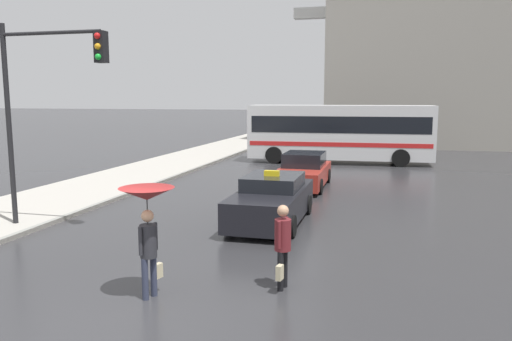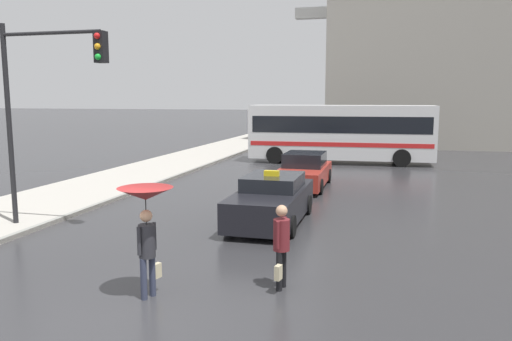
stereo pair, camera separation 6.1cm
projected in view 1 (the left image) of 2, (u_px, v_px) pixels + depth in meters
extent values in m
plane|color=#2D2D30|center=(109.00, 326.00, 8.07)|extent=(300.00, 300.00, 0.00)
cube|color=black|center=(272.00, 204.00, 14.71)|extent=(1.80, 4.54, 0.83)
cube|color=black|center=(273.00, 182.00, 14.84)|extent=(1.58, 2.04, 0.41)
cylinder|color=black|center=(291.00, 226.00, 13.19)|extent=(0.20, 0.60, 0.60)
cylinder|color=black|center=(230.00, 222.00, 13.62)|extent=(0.20, 0.60, 0.60)
cylinder|color=black|center=(307.00, 205.00, 15.89)|extent=(0.20, 0.60, 0.60)
cylinder|color=black|center=(256.00, 202.00, 16.32)|extent=(0.20, 0.60, 0.60)
cube|color=yellow|center=(272.00, 173.00, 14.58)|extent=(0.44, 0.16, 0.16)
cube|color=#A52D23|center=(303.00, 175.00, 20.67)|extent=(1.80, 4.46, 0.69)
cube|color=black|center=(304.00, 159.00, 20.79)|extent=(1.58, 2.01, 0.56)
cylinder|color=black|center=(320.00, 186.00, 19.16)|extent=(0.20, 0.60, 0.60)
cylinder|color=black|center=(276.00, 185.00, 19.58)|extent=(0.20, 0.60, 0.60)
cylinder|color=black|center=(328.00, 176.00, 21.81)|extent=(0.20, 0.60, 0.60)
cylinder|color=black|center=(289.00, 174.00, 22.23)|extent=(0.20, 0.60, 0.60)
cube|color=silver|center=(339.00, 132.00, 28.43)|extent=(10.36, 2.99, 3.01)
cube|color=black|center=(340.00, 124.00, 28.36)|extent=(9.85, 2.99, 0.92)
cube|color=red|center=(339.00, 143.00, 28.52)|extent=(10.05, 3.00, 0.24)
cylinder|color=black|center=(274.00, 155.00, 28.17)|extent=(0.97, 0.33, 0.96)
cylinder|color=black|center=(280.00, 151.00, 30.50)|extent=(0.97, 0.33, 0.96)
cylinder|color=black|center=(401.00, 158.00, 26.78)|extent=(0.97, 0.33, 0.96)
cylinder|color=black|center=(398.00, 153.00, 29.11)|extent=(0.97, 0.33, 0.96)
cylinder|color=#2D3347|center=(145.00, 279.00, 9.09)|extent=(0.15, 0.15, 0.77)
cylinder|color=#2D3347|center=(154.00, 276.00, 9.27)|extent=(0.15, 0.15, 0.77)
cylinder|color=#28282D|center=(148.00, 241.00, 9.08)|extent=(0.39, 0.39, 0.61)
sphere|color=tan|center=(147.00, 216.00, 9.01)|extent=(0.23, 0.23, 0.23)
cylinder|color=#28282D|center=(140.00, 241.00, 8.92)|extent=(0.09, 0.09, 0.52)
cylinder|color=#28282D|center=(156.00, 236.00, 9.24)|extent=(0.09, 0.09, 0.52)
cone|color=maroon|center=(147.00, 194.00, 8.96)|extent=(1.01, 1.01, 0.23)
cylinder|color=black|center=(147.00, 212.00, 9.00)|extent=(0.02, 0.02, 0.67)
cube|color=#BFB28C|center=(158.00, 271.00, 9.43)|extent=(0.15, 0.20, 0.28)
cylinder|color=black|center=(285.00, 268.00, 9.72)|extent=(0.14, 0.14, 0.77)
cylinder|color=black|center=(280.00, 271.00, 9.52)|extent=(0.14, 0.14, 0.77)
cylinder|color=maroon|center=(283.00, 235.00, 9.52)|extent=(0.37, 0.37, 0.61)
sphere|color=tan|center=(283.00, 211.00, 9.45)|extent=(0.22, 0.22, 0.22)
cylinder|color=maroon|center=(286.00, 230.00, 9.69)|extent=(0.08, 0.08, 0.52)
cylinder|color=maroon|center=(279.00, 235.00, 9.33)|extent=(0.08, 0.08, 0.52)
cube|color=#BFB28C|center=(280.00, 273.00, 9.34)|extent=(0.13, 0.19, 0.28)
cylinder|color=black|center=(9.00, 128.00, 13.83)|extent=(0.14, 0.14, 5.66)
cylinder|color=black|center=(50.00, 33.00, 13.10)|extent=(2.97, 0.10, 0.10)
cube|color=black|center=(101.00, 47.00, 12.79)|extent=(0.28, 0.28, 0.80)
sphere|color=red|center=(97.00, 36.00, 12.60)|extent=(0.16, 0.16, 0.16)
sphere|color=orange|center=(98.00, 46.00, 12.64)|extent=(0.16, 0.16, 0.16)
sphere|color=green|center=(98.00, 57.00, 12.68)|extent=(0.16, 0.16, 0.16)
cube|color=white|center=(332.00, 52.00, 43.33)|extent=(0.90, 0.90, 15.26)
cube|color=white|center=(333.00, 12.00, 42.84)|extent=(6.71, 0.90, 0.90)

